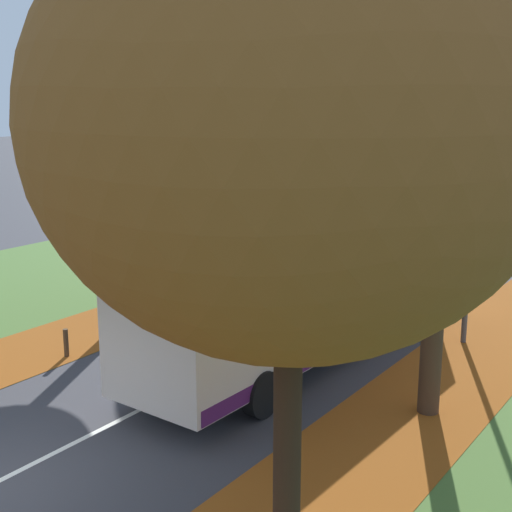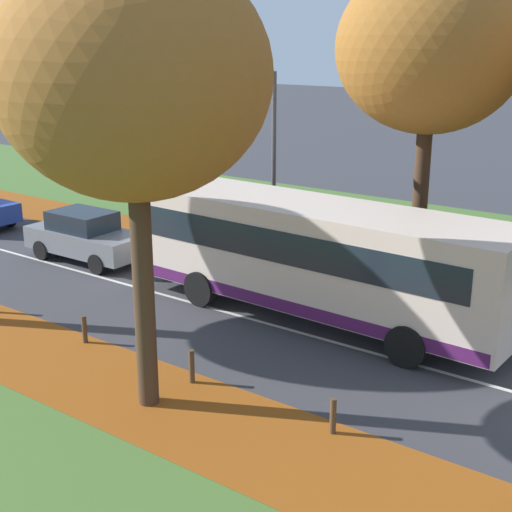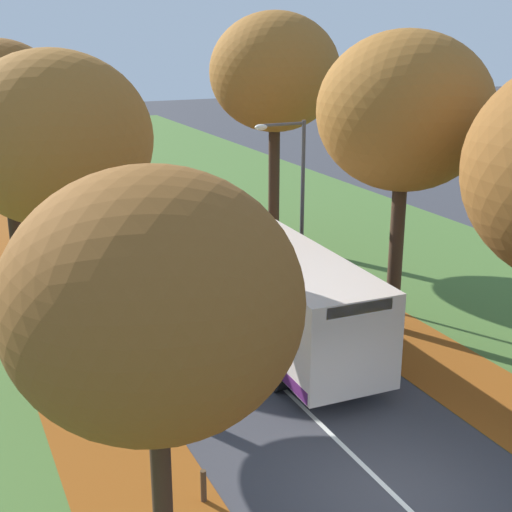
% 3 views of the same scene
% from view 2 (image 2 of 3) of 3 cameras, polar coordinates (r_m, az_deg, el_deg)
% --- Properties ---
extents(grass_verge_right, '(12.00, 90.00, 0.01)m').
position_cam_2_polar(grass_verge_right, '(31.72, -6.02, 4.35)').
color(grass_verge_right, '#476B2D').
rests_on(grass_verge_right, ground).
extents(leaf_litter_right, '(2.80, 60.00, 0.00)m').
position_cam_2_polar(leaf_litter_right, '(24.55, -2.76, 0.66)').
color(leaf_litter_right, '#8C4714').
rests_on(leaf_litter_right, grass_verge_right).
extents(road_centre_line, '(0.12, 80.00, 0.01)m').
position_cam_2_polar(road_centre_line, '(25.87, -19.75, 0.49)').
color(road_centre_line, silver).
rests_on(road_centre_line, ground).
extents(tree_left_near, '(4.88, 4.88, 8.52)m').
position_cam_2_polar(tree_left_near, '(12.87, -9.81, 13.95)').
color(tree_left_near, '#422D1E').
rests_on(tree_left_near, ground).
extents(tree_right_near, '(5.04, 5.04, 8.96)m').
position_cam_2_polar(tree_right_near, '(20.11, 13.79, 15.81)').
color(tree_right_near, '#422D1E').
rests_on(tree_right_near, ground).
extents(tree_right_mid, '(5.30, 5.30, 9.64)m').
position_cam_2_polar(tree_right_mid, '(25.96, -6.55, 17.58)').
color(tree_right_mid, '#382619').
rests_on(tree_right_mid, ground).
extents(bollard_third, '(0.12, 0.12, 0.71)m').
position_cam_2_polar(bollard_third, '(13.35, 6.18, -12.62)').
color(bollard_third, '#4C3823').
rests_on(bollard_third, ground).
extents(bollard_fourth, '(0.12, 0.12, 0.74)m').
position_cam_2_polar(bollard_fourth, '(15.10, -5.17, -8.80)').
color(bollard_fourth, '#4C3823').
rests_on(bollard_fourth, ground).
extents(bollard_fifth, '(0.12, 0.12, 0.68)m').
position_cam_2_polar(bollard_fifth, '(17.39, -13.56, -5.74)').
color(bollard_fifth, '#4C3823').
rests_on(bollard_fifth, ground).
extents(streetlamp_right, '(1.89, 0.28, 6.00)m').
position_cam_2_polar(streetlamp_right, '(21.50, 0.93, 8.50)').
color(streetlamp_right, '#47474C').
rests_on(streetlamp_right, ground).
extents(bus, '(2.90, 10.47, 2.98)m').
position_cam_2_polar(bus, '(18.07, 4.78, 0.16)').
color(bus, beige).
rests_on(bus, ground).
extents(car_grey_lead, '(1.83, 4.22, 1.62)m').
position_cam_2_polar(car_grey_lead, '(23.60, -13.46, 1.55)').
color(car_grey_lead, slate).
rests_on(car_grey_lead, ground).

